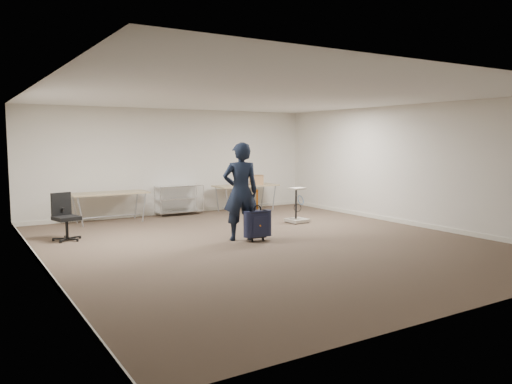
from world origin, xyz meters
TOP-DOWN VIEW (x-y plane):
  - ground at (0.00, 0.00)m, footprint 9.00×9.00m
  - room_shell at (0.00, 1.38)m, footprint 8.00×9.00m
  - folding_table_left at (-1.90, 3.95)m, footprint 1.80×0.75m
  - folding_table_right at (1.90, 3.95)m, footprint 1.80×0.75m
  - wire_shelf at (0.00, 4.20)m, footprint 1.22×0.47m
  - person at (-0.26, 0.47)m, footprint 0.82×0.67m
  - suitcase at (-0.04, 0.20)m, footprint 0.40×0.26m
  - office_chair at (-3.23, 2.27)m, footprint 0.57×0.57m
  - equipment_cart at (1.94, 1.58)m, footprint 0.48×0.48m
  - cardboard_box at (2.19, 3.87)m, footprint 0.44×0.38m

SIDE VIEW (x-z plane):
  - ground at x=0.00m, z-range 0.00..0.00m
  - room_shell at x=0.00m, z-range -4.45..4.55m
  - equipment_cart at x=1.94m, z-range -0.20..0.64m
  - office_chair at x=-3.23m, z-range -0.19..0.76m
  - suitcase at x=-0.04m, z-range -0.16..0.86m
  - wire_shelf at x=0.00m, z-range 0.04..0.84m
  - folding_table_left at x=-1.90m, z-range 0.31..1.04m
  - folding_table_right at x=1.90m, z-range 0.31..1.04m
  - cardboard_box at x=2.19m, z-range 0.73..1.00m
  - person at x=-0.26m, z-range 0.00..1.94m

